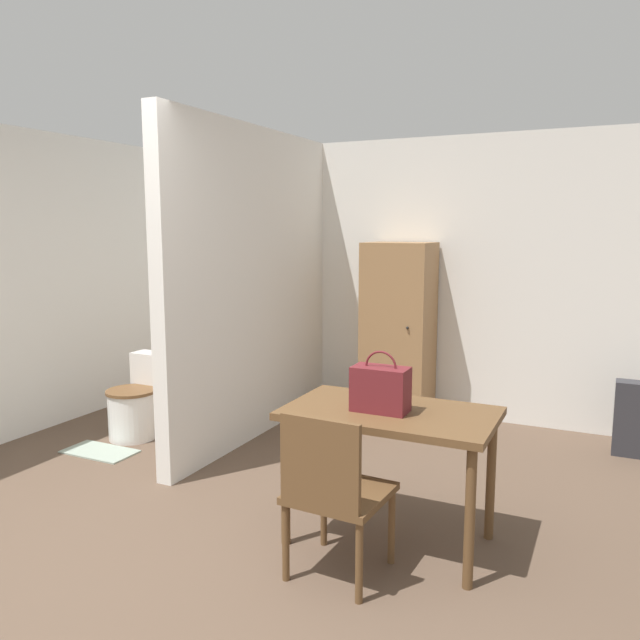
% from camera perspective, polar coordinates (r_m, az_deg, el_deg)
% --- Properties ---
extents(ground_plane, '(16.00, 16.00, 0.00)m').
position_cam_1_polar(ground_plane, '(3.29, -17.50, -23.33)').
color(ground_plane, brown).
extents(wall_back, '(5.76, 0.12, 2.50)m').
position_cam_1_polar(wall_back, '(5.92, 6.07, 3.97)').
color(wall_back, white).
rests_on(wall_back, ground_plane).
extents(wall_left, '(0.12, 4.50, 2.50)m').
position_cam_1_polar(wall_left, '(5.81, -23.99, 3.19)').
color(wall_left, white).
rests_on(wall_left, ground_plane).
extents(partition_wall, '(0.12, 2.37, 2.50)m').
position_cam_1_polar(partition_wall, '(5.10, -6.10, 3.24)').
color(partition_wall, white).
rests_on(partition_wall, ground_plane).
extents(dining_table, '(1.11, 0.66, 0.75)m').
position_cam_1_polar(dining_table, '(3.41, 6.41, -9.66)').
color(dining_table, brown).
rests_on(dining_table, ground_plane).
extents(wooden_chair, '(0.48, 0.48, 0.85)m').
position_cam_1_polar(wooden_chair, '(3.11, 1.22, -15.19)').
color(wooden_chair, brown).
rests_on(wooden_chair, ground_plane).
extents(toilet, '(0.40, 0.55, 0.67)m').
position_cam_1_polar(toilet, '(5.39, -16.42, -7.35)').
color(toilet, white).
rests_on(toilet, ground_plane).
extents(handbag, '(0.30, 0.16, 0.33)m').
position_cam_1_polar(handbag, '(3.32, 5.55, -6.25)').
color(handbag, maroon).
rests_on(handbag, dining_table).
extents(wooden_cabinet, '(0.58, 0.49, 1.58)m').
position_cam_1_polar(wooden_cabinet, '(5.61, 7.17, -1.04)').
color(wooden_cabinet, '#997047').
rests_on(wooden_cabinet, ground_plane).
extents(bath_mat, '(0.56, 0.30, 0.01)m').
position_cam_1_polar(bath_mat, '(5.17, -19.49, -11.27)').
color(bath_mat, '#99A899').
rests_on(bath_mat, ground_plane).
extents(space_heater, '(0.32, 0.17, 0.57)m').
position_cam_1_polar(space_heater, '(5.30, 26.96, -8.08)').
color(space_heater, '#2D2D33').
rests_on(space_heater, ground_plane).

